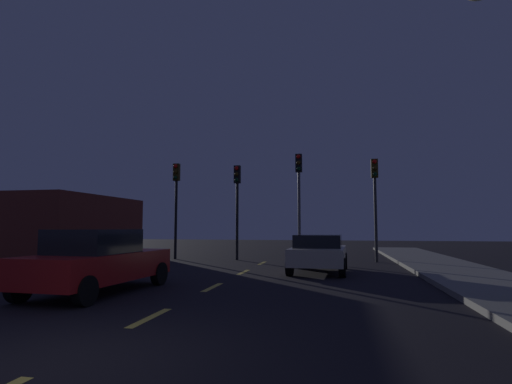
{
  "coord_description": "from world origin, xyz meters",
  "views": [
    {
      "loc": [
        3.35,
        -4.44,
        1.64
      ],
      "look_at": [
        -0.37,
        14.43,
        3.3
      ],
      "focal_mm": 28.55,
      "sensor_mm": 36.0,
      "label": 1
    }
  ],
  "objects_px": {
    "traffic_signal_far_right": "(375,189)",
    "car_stopped_ahead": "(319,253)",
    "traffic_signal_far_left": "(176,192)",
    "traffic_signal_center_left": "(237,193)",
    "car_adjacent_lane": "(98,261)",
    "traffic_signal_center_right": "(299,186)"
  },
  "relations": [
    {
      "from": "traffic_signal_center_right",
      "to": "traffic_signal_far_right",
      "type": "relative_size",
      "value": 1.08
    },
    {
      "from": "traffic_signal_center_right",
      "to": "traffic_signal_center_left",
      "type": "bearing_deg",
      "value": -179.98
    },
    {
      "from": "car_stopped_ahead",
      "to": "car_adjacent_lane",
      "type": "distance_m",
      "value": 7.8
    },
    {
      "from": "traffic_signal_center_right",
      "to": "car_stopped_ahead",
      "type": "bearing_deg",
      "value": -76.78
    },
    {
      "from": "traffic_signal_far_left",
      "to": "traffic_signal_far_right",
      "type": "relative_size",
      "value": 1.02
    },
    {
      "from": "traffic_signal_far_left",
      "to": "traffic_signal_center_left",
      "type": "relative_size",
      "value": 1.04
    },
    {
      "from": "traffic_signal_far_right",
      "to": "car_adjacent_lane",
      "type": "xyz_separation_m",
      "value": [
        -7.72,
        -10.56,
        -2.62
      ]
    },
    {
      "from": "traffic_signal_far_left",
      "to": "car_stopped_ahead",
      "type": "xyz_separation_m",
      "value": [
        7.53,
        -4.8,
        -2.76
      ]
    },
    {
      "from": "car_stopped_ahead",
      "to": "car_adjacent_lane",
      "type": "relative_size",
      "value": 0.88
    },
    {
      "from": "traffic_signal_center_right",
      "to": "car_stopped_ahead",
      "type": "height_order",
      "value": "traffic_signal_center_right"
    },
    {
      "from": "car_stopped_ahead",
      "to": "car_adjacent_lane",
      "type": "xyz_separation_m",
      "value": [
        -5.25,
        -5.77,
        0.09
      ]
    },
    {
      "from": "traffic_signal_far_left",
      "to": "traffic_signal_far_right",
      "type": "height_order",
      "value": "traffic_signal_far_left"
    },
    {
      "from": "traffic_signal_far_left",
      "to": "traffic_signal_center_right",
      "type": "xyz_separation_m",
      "value": [
        6.4,
        0.0,
        0.19
      ]
    },
    {
      "from": "traffic_signal_center_left",
      "to": "car_stopped_ahead",
      "type": "distance_m",
      "value": 6.93
    },
    {
      "from": "car_adjacent_lane",
      "to": "car_stopped_ahead",
      "type": "bearing_deg",
      "value": 47.7
    },
    {
      "from": "traffic_signal_center_right",
      "to": "traffic_signal_far_left",
      "type": "bearing_deg",
      "value": -179.99
    },
    {
      "from": "car_stopped_ahead",
      "to": "car_adjacent_lane",
      "type": "height_order",
      "value": "car_adjacent_lane"
    },
    {
      "from": "car_adjacent_lane",
      "to": "traffic_signal_center_left",
      "type": "bearing_deg",
      "value": 84.61
    },
    {
      "from": "traffic_signal_far_left",
      "to": "car_adjacent_lane",
      "type": "bearing_deg",
      "value": -77.82
    },
    {
      "from": "traffic_signal_far_right",
      "to": "car_stopped_ahead",
      "type": "bearing_deg",
      "value": -117.28
    },
    {
      "from": "traffic_signal_center_left",
      "to": "traffic_signal_far_right",
      "type": "xyz_separation_m",
      "value": [
        6.73,
        0.0,
        0.08
      ]
    },
    {
      "from": "traffic_signal_far_left",
      "to": "car_stopped_ahead",
      "type": "relative_size",
      "value": 1.27
    }
  ]
}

